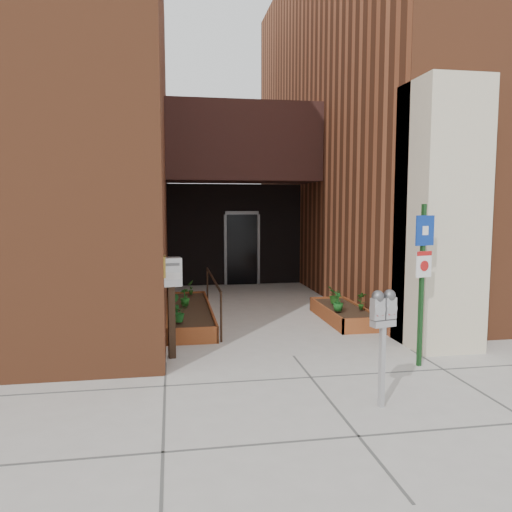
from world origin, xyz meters
name	(u,v)px	position (x,y,z in m)	size (l,w,h in m)	color
ground	(293,356)	(0.00, 0.00, 0.00)	(80.00, 80.00, 0.00)	#9E9991
architecture	(230,113)	(-0.18, 6.89, 4.98)	(20.00, 14.60, 10.00)	brown
planter_left	(189,315)	(-1.55, 2.70, 0.13)	(0.90, 3.60, 0.30)	maroon
planter_right	(343,314)	(1.60, 2.20, 0.13)	(0.80, 2.20, 0.30)	maroon
handrail	(213,285)	(-1.05, 2.65, 0.75)	(0.04, 3.34, 0.90)	black
parking_meter	(383,317)	(0.54, -2.12, 1.09)	(0.33, 0.18, 1.41)	#AEAEB1
sign_post	(423,268)	(1.74, -0.79, 1.48)	(0.32, 0.12, 2.40)	#163D19
payment_dropbox	(171,286)	(-1.90, 0.23, 1.14)	(0.35, 0.28, 1.58)	black
shrub_left_a	(179,312)	(-1.77, 1.39, 0.48)	(0.32, 0.32, 0.36)	#1B6121
shrub_left_b	(174,304)	(-1.85, 2.08, 0.49)	(0.20, 0.20, 0.37)	#18561E
shrub_left_c	(185,297)	(-1.62, 2.85, 0.48)	(0.20, 0.20, 0.36)	#1C621C
shrub_left_d	(191,287)	(-1.45, 4.10, 0.47)	(0.18, 0.18, 0.34)	#225317
shrub_right_a	(338,301)	(1.35, 1.80, 0.49)	(0.21, 0.21, 0.38)	#17531A
shrub_right_b	(361,301)	(1.85, 1.83, 0.48)	(0.19, 0.19, 0.36)	#1E5017
shrub_right_c	(335,295)	(1.52, 2.48, 0.48)	(0.33, 0.33, 0.37)	#1D5117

